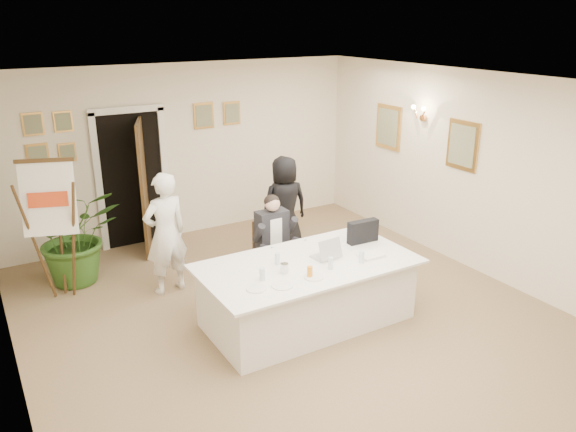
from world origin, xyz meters
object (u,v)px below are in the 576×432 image
Objects in this scene: conference_table at (307,292)px; paper_stack at (371,255)px; standing_woman at (285,204)px; steel_jug at (284,268)px; seated_man at (274,242)px; flip_chart at (56,237)px; potted_palm at (75,235)px; laptop_bag at (363,231)px; standing_man at (166,234)px; laptop at (325,246)px; oj_glass at (310,272)px.

conference_table is 0.87m from paper_stack.
standing_woman is 13.64× the size of steel_jug.
standing_woman reaches higher than seated_man.
conference_table is at bearing -41.56° from flip_chart.
potted_palm is at bearing -2.16° from standing_woman.
flip_chart reaches higher than paper_stack.
laptop_bag is at bearing 11.82° from steel_jug.
standing_man is 4.00× the size of laptop_bag.
laptop is at bearing 7.66° from conference_table.
paper_stack is (-0.15, -2.28, 0.04)m from standing_woman.
standing_man is at bearing 114.38° from steel_jug.
conference_table is 1.38× the size of flip_chart.
paper_stack is at bearing -35.17° from laptop.
oj_glass is at bearing -48.24° from flip_chart.
laptop_bag is 3.71× the size of steel_jug.
paper_stack is at bearing -112.27° from laptop_bag.
laptop_bag is (0.05, -1.87, 0.17)m from standing_woman.
standing_man is 4.82× the size of laptop.
flip_chart is 1.22× the size of standing_woman.
seated_man is at bearing 94.84° from laptop.
standing_man reaches higher than oj_glass.
steel_jug is (-0.18, 0.24, -0.01)m from oj_glass.
laptop reaches higher than steel_jug.
flip_chart reaches higher than standing_woman.
steel_jug is at bearing -165.38° from laptop_bag.
laptop_bag reaches higher than laptop.
standing_man is 2.18m from oj_glass.
standing_woman is (3.28, -0.09, -0.10)m from flip_chart.
potted_palm is (-2.12, 2.54, 0.28)m from conference_table.
standing_woman is 3.04m from potted_palm.
laptop is (1.41, -1.58, 0.10)m from standing_man.
conference_table is 19.41× the size of oj_glass.
paper_stack is 1.12m from steel_jug.
flip_chart is at bearing 131.76° from oj_glass.
steel_jug is (-1.11, 0.14, 0.04)m from paper_stack.
potted_palm reaches higher than laptop_bag.
laptop_bag is at bearing 6.71° from laptop.
standing_man is 1.88m from steel_jug.
oj_glass is at bearing 106.66° from standing_man.
flip_chart is (-2.40, 2.13, 0.45)m from conference_table.
flip_chart is 1.35m from standing_man.
conference_table is at bearing -177.38° from laptop.
paper_stack is 0.94m from oj_glass.
standing_man is at bearing 148.09° from laptop_bag.
standing_woman is 1.87m from laptop_bag.
potted_palm is at bearing 144.98° from laptop_bag.
conference_table is 0.58m from steel_jug.
oj_glass reaches higher than paper_stack.
seated_man is 3.23× the size of laptop_bag.
seated_man is at bearing -24.61° from flip_chart.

